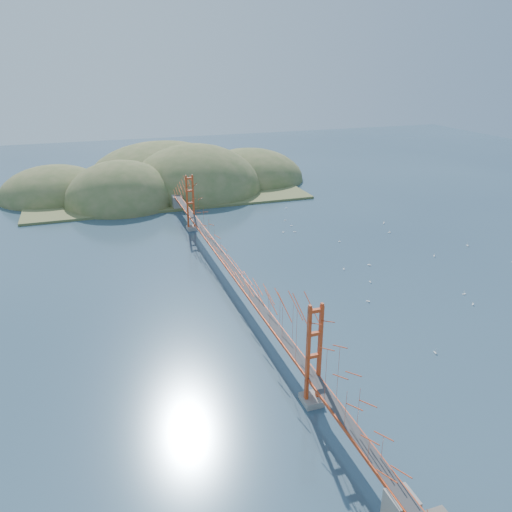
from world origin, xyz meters
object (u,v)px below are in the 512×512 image
object	(u,v)px
bridge	(231,246)
sailboat_1	(369,264)
sailboat_2	(464,294)
sailboat_0	(344,269)

from	to	relation	value
bridge	sailboat_1	xyz separation A→B (m)	(25.38, 0.55, -6.85)
sailboat_2	bridge	bearing A→B (deg)	156.63
bridge	sailboat_0	xyz separation A→B (m)	(20.27, 0.37, -6.87)
sailboat_1	sailboat_2	bearing A→B (deg)	-62.36
sailboat_1	sailboat_2	world-z (taller)	sailboat_1
sailboat_0	sailboat_2	bearing A→B (deg)	-48.74
sailboat_1	sailboat_0	xyz separation A→B (m)	(-5.10, -0.18, -0.02)
sailboat_0	sailboat_2	size ratio (longest dim) A/B	0.90
sailboat_1	sailboat_0	distance (m)	5.10
sailboat_0	sailboat_1	bearing A→B (deg)	2.01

